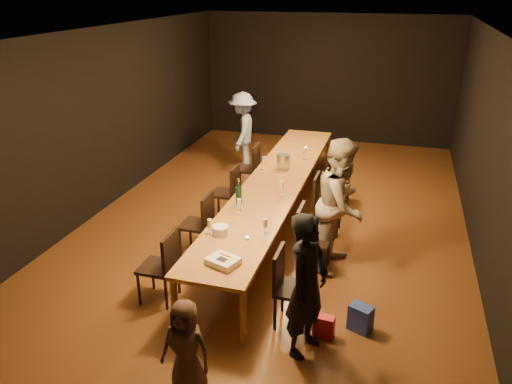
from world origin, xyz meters
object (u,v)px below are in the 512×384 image
(child, at_px, (186,348))
(chair_left_3, at_px, (246,168))
(chair_right_1, at_px, (314,240))
(ice_bucket, at_px, (283,161))
(chair_right_0, at_px, (295,289))
(table, at_px, (275,184))
(man_blue, at_px, (243,130))
(champagne_bottle, at_px, (239,191))
(chair_right_2, at_px, (328,204))
(chair_left_1, at_px, (196,224))
(chair_left_0, at_px, (158,266))
(birthday_cake, at_px, (223,261))
(chair_right_3, at_px, (338,178))
(woman_tan, at_px, (341,204))
(chair_left_2, at_px, (224,192))
(plate_stack, at_px, (220,231))
(woman_birthday, at_px, (307,286))

(child, bearing_deg, chair_left_3, 103.51)
(chair_right_1, distance_m, ice_bucket, 2.07)
(chair_left_3, bearing_deg, chair_right_0, -154.72)
(ice_bucket, bearing_deg, table, -87.98)
(man_blue, relative_size, champagne_bottle, 4.24)
(chair_right_1, relative_size, chair_right_2, 1.00)
(chair_left_1, distance_m, ice_bucket, 2.05)
(chair_left_0, bearing_deg, birthday_cake, -100.71)
(table, height_order, chair_right_0, chair_right_0)
(chair_left_0, bearing_deg, chair_right_3, -25.28)
(chair_left_3, bearing_deg, woman_tan, -136.93)
(woman_tan, bearing_deg, chair_left_0, 137.79)
(table, relative_size, chair_left_2, 6.45)
(chair_left_1, xyz_separation_m, plate_stack, (0.64, -0.72, 0.34))
(chair_left_0, relative_size, man_blue, 0.59)
(child, distance_m, ice_bucket, 4.35)
(child, bearing_deg, table, 94.05)
(chair_right_0, relative_size, plate_stack, 4.52)
(birthday_cake, xyz_separation_m, ice_bucket, (-0.09, 3.21, 0.08))
(chair_left_3, height_order, woman_birthday, woman_birthday)
(chair_left_3, relative_size, ice_bucket, 3.84)
(champagne_bottle, bearing_deg, child, -82.12)
(chair_right_0, height_order, birthday_cake, chair_right_0)
(chair_right_0, bearing_deg, man_blue, -155.98)
(chair_right_1, bearing_deg, birthday_cake, -29.77)
(woman_tan, height_order, plate_stack, woman_tan)
(chair_left_1, xyz_separation_m, ice_bucket, (0.83, 1.84, 0.41))
(child, bearing_deg, man_blue, 105.58)
(chair_right_3, relative_size, birthday_cake, 2.31)
(child, xyz_separation_m, plate_stack, (-0.30, 1.77, 0.31))
(chair_right_1, height_order, woman_tan, woman_tan)
(man_blue, bearing_deg, chair_right_0, 15.16)
(child, height_order, plate_stack, child)
(woman_birthday, relative_size, birthday_cake, 3.97)
(chair_right_0, xyz_separation_m, ice_bucket, (-0.87, 3.04, 0.41))
(woman_birthday, distance_m, woman_tan, 1.87)
(chair_left_0, height_order, woman_tan, woman_tan)
(chair_left_2, bearing_deg, chair_right_2, -90.00)
(woman_tan, bearing_deg, woman_birthday, -171.19)
(chair_left_1, bearing_deg, table, -35.31)
(chair_left_3, relative_size, birthday_cake, 2.31)
(chair_right_1, relative_size, child, 0.93)
(chair_left_2, xyz_separation_m, child, (0.94, -3.69, 0.04))
(woman_tan, xyz_separation_m, birthday_cake, (-1.09, -1.63, -0.12))
(table, height_order, chair_left_0, chair_left_0)
(chair_right_0, relative_size, chair_right_3, 1.00)
(chair_right_2, height_order, ice_bucket, ice_bucket)
(man_blue, bearing_deg, ice_bucket, 26.26)
(birthday_cake, height_order, champagne_bottle, champagne_bottle)
(chair_right_2, height_order, chair_right_3, same)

